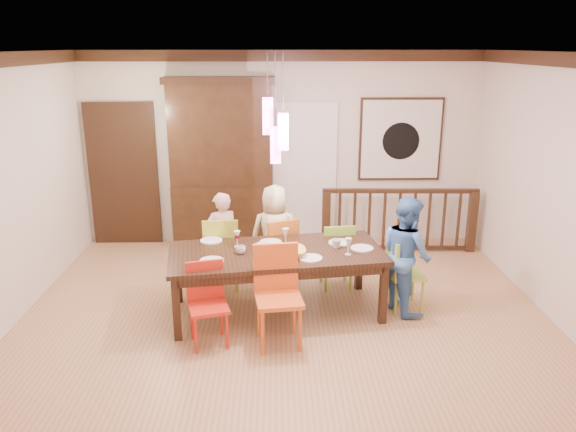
{
  "coord_description": "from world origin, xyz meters",
  "views": [
    {
      "loc": [
        -0.1,
        -5.94,
        2.97
      ],
      "look_at": [
        0.05,
        0.23,
        1.08
      ],
      "focal_mm": 35.0,
      "sensor_mm": 36.0,
      "label": 1
    }
  ],
  "objects_px": {
    "chair_far_left": "(221,247)",
    "balustrade": "(399,219)",
    "dining_table": "(276,257)",
    "person_far_mid": "(275,235)",
    "chair_end_right": "(406,269)",
    "person_far_left": "(222,239)",
    "person_end_right": "(406,255)",
    "china_hutch": "(222,164)"
  },
  "relations": [
    {
      "from": "chair_far_left",
      "to": "balustrade",
      "type": "height_order",
      "value": "balustrade"
    },
    {
      "from": "dining_table",
      "to": "person_far_mid",
      "type": "bearing_deg",
      "value": 82.81
    },
    {
      "from": "dining_table",
      "to": "chair_end_right",
      "type": "xyz_separation_m",
      "value": [
        1.5,
        0.08,
        -0.18
      ]
    },
    {
      "from": "person_far_left",
      "to": "person_end_right",
      "type": "distance_m",
      "value": 2.31
    },
    {
      "from": "china_hutch",
      "to": "person_far_left",
      "type": "xyz_separation_m",
      "value": [
        0.11,
        -1.51,
        -0.66
      ]
    },
    {
      "from": "dining_table",
      "to": "chair_far_left",
      "type": "height_order",
      "value": "chair_far_left"
    },
    {
      "from": "person_far_left",
      "to": "chair_far_left",
      "type": "bearing_deg",
      "value": 65.64
    },
    {
      "from": "chair_end_right",
      "to": "china_hutch",
      "type": "bearing_deg",
      "value": 38.95
    },
    {
      "from": "dining_table",
      "to": "chair_end_right",
      "type": "height_order",
      "value": "chair_end_right"
    },
    {
      "from": "dining_table",
      "to": "china_hutch",
      "type": "distance_m",
      "value": 2.53
    },
    {
      "from": "chair_end_right",
      "to": "person_end_right",
      "type": "distance_m",
      "value": 0.19
    },
    {
      "from": "china_hutch",
      "to": "person_end_right",
      "type": "bearing_deg",
      "value": -44.95
    },
    {
      "from": "balustrade",
      "to": "person_far_left",
      "type": "xyz_separation_m",
      "value": [
        -2.51,
        -1.16,
        0.11
      ]
    },
    {
      "from": "balustrade",
      "to": "person_far_left",
      "type": "distance_m",
      "value": 2.77
    },
    {
      "from": "china_hutch",
      "to": "chair_end_right",
      "type": "bearing_deg",
      "value": -44.3
    },
    {
      "from": "person_end_right",
      "to": "china_hutch",
      "type": "bearing_deg",
      "value": 24.87
    },
    {
      "from": "chair_end_right",
      "to": "china_hutch",
      "type": "xyz_separation_m",
      "value": [
        -2.3,
        2.25,
        0.78
      ]
    },
    {
      "from": "person_far_left",
      "to": "person_far_mid",
      "type": "height_order",
      "value": "person_far_mid"
    },
    {
      "from": "person_far_mid",
      "to": "balustrade",
      "type": "bearing_deg",
      "value": -149.15
    },
    {
      "from": "chair_far_left",
      "to": "person_end_right",
      "type": "xyz_separation_m",
      "value": [
        2.17,
        -0.66,
        0.13
      ]
    },
    {
      "from": "balustrade",
      "to": "person_end_right",
      "type": "relative_size",
      "value": 1.69
    },
    {
      "from": "balustrade",
      "to": "person_end_right",
      "type": "xyz_separation_m",
      "value": [
        -0.34,
        -1.93,
        0.18
      ]
    },
    {
      "from": "chair_end_right",
      "to": "person_far_left",
      "type": "relative_size",
      "value": 0.7
    },
    {
      "from": "dining_table",
      "to": "chair_far_left",
      "type": "distance_m",
      "value": 0.99
    },
    {
      "from": "dining_table",
      "to": "person_end_right",
      "type": "height_order",
      "value": "person_end_right"
    },
    {
      "from": "chair_end_right",
      "to": "person_far_left",
      "type": "bearing_deg",
      "value": 64.62
    },
    {
      "from": "person_far_left",
      "to": "person_far_mid",
      "type": "relative_size",
      "value": 0.94
    },
    {
      "from": "dining_table",
      "to": "person_far_left",
      "type": "relative_size",
      "value": 2.07
    },
    {
      "from": "china_hutch",
      "to": "balustrade",
      "type": "xyz_separation_m",
      "value": [
        2.62,
        -0.35,
        -0.77
      ]
    },
    {
      "from": "chair_end_right",
      "to": "person_end_right",
      "type": "relative_size",
      "value": 0.63
    },
    {
      "from": "chair_end_right",
      "to": "person_far_mid",
      "type": "height_order",
      "value": "person_far_mid"
    },
    {
      "from": "dining_table",
      "to": "chair_far_left",
      "type": "bearing_deg",
      "value": 126.04
    },
    {
      "from": "china_hutch",
      "to": "person_end_right",
      "type": "xyz_separation_m",
      "value": [
        2.28,
        -2.28,
        -0.59
      ]
    },
    {
      "from": "dining_table",
      "to": "person_far_mid",
      "type": "distance_m",
      "value": 0.85
    },
    {
      "from": "chair_far_left",
      "to": "person_far_left",
      "type": "height_order",
      "value": "person_far_left"
    },
    {
      "from": "dining_table",
      "to": "china_hutch",
      "type": "relative_size",
      "value": 1.0
    },
    {
      "from": "chair_far_left",
      "to": "person_far_mid",
      "type": "bearing_deg",
      "value": -171.79
    },
    {
      "from": "chair_end_right",
      "to": "china_hutch",
      "type": "height_order",
      "value": "china_hutch"
    },
    {
      "from": "person_end_right",
      "to": "balustrade",
      "type": "bearing_deg",
      "value": -30.14
    },
    {
      "from": "dining_table",
      "to": "chair_far_left",
      "type": "relative_size",
      "value": 2.65
    },
    {
      "from": "chair_end_right",
      "to": "person_end_right",
      "type": "xyz_separation_m",
      "value": [
        -0.02,
        -0.03,
        0.19
      ]
    },
    {
      "from": "chair_far_left",
      "to": "china_hutch",
      "type": "relative_size",
      "value": 0.38
    }
  ]
}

